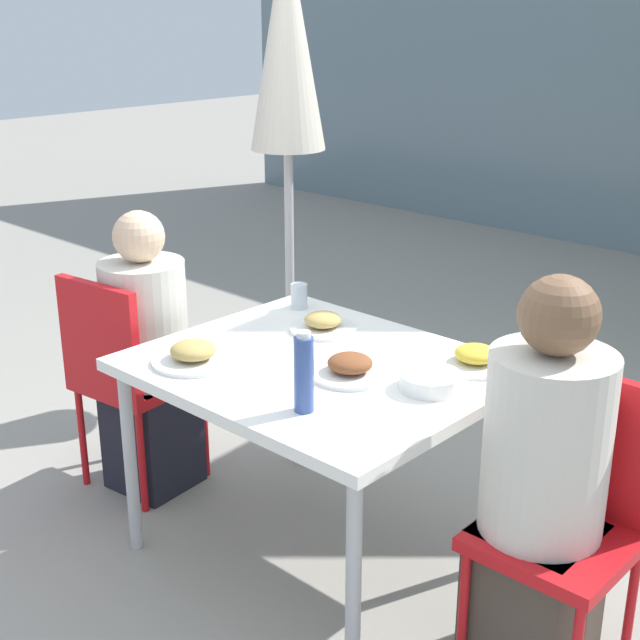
% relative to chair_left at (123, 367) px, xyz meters
% --- Properties ---
extents(ground_plane, '(24.00, 24.00, 0.00)m').
position_rel_chair_left_xyz_m(ground_plane, '(0.86, 0.18, -0.52)').
color(ground_plane, gray).
extents(dining_table, '(1.14, 0.95, 0.72)m').
position_rel_chair_left_xyz_m(dining_table, '(0.86, 0.18, 0.15)').
color(dining_table, white).
rests_on(dining_table, ground).
extents(chair_left, '(0.44, 0.44, 0.88)m').
position_rel_chair_left_xyz_m(chair_left, '(0.00, 0.00, 0.00)').
color(chair_left, red).
rests_on(chair_left, ground).
extents(person_left, '(0.32, 0.32, 1.12)m').
position_rel_chair_left_xyz_m(person_left, '(0.04, 0.09, 0.01)').
color(person_left, black).
rests_on(person_left, ground).
extents(chair_right, '(0.40, 0.40, 0.88)m').
position_rel_chair_left_xyz_m(chair_right, '(1.73, 0.27, 0.00)').
color(chair_right, red).
rests_on(chair_right, ground).
extents(person_right, '(0.34, 0.34, 1.19)m').
position_rel_chair_left_xyz_m(person_right, '(1.68, 0.19, 0.04)').
color(person_right, '#473D33').
rests_on(person_right, ground).
extents(closed_umbrella, '(0.36, 0.36, 2.19)m').
position_rel_chair_left_xyz_m(closed_umbrella, '(-0.28, 1.18, 1.07)').
color(closed_umbrella, '#333333').
rests_on(closed_umbrella, ground).
extents(plate_0, '(0.26, 0.26, 0.07)m').
position_rel_chair_left_xyz_m(plate_0, '(1.00, 0.17, 0.23)').
color(plate_0, white).
rests_on(plate_0, dining_table).
extents(plate_1, '(0.24, 0.24, 0.07)m').
position_rel_chair_left_xyz_m(plate_1, '(0.66, 0.41, 0.23)').
color(plate_1, white).
rests_on(plate_1, dining_table).
extents(plate_2, '(0.27, 0.27, 0.07)m').
position_rel_chair_left_xyz_m(plate_2, '(0.55, -0.10, 0.23)').
color(plate_2, white).
rests_on(plate_2, dining_table).
extents(plate_3, '(0.25, 0.25, 0.07)m').
position_rel_chair_left_xyz_m(plate_3, '(1.24, 0.51, 0.23)').
color(plate_3, white).
rests_on(plate_3, dining_table).
extents(bottle, '(0.06, 0.06, 0.24)m').
position_rel_chair_left_xyz_m(bottle, '(1.07, -0.11, 0.32)').
color(bottle, '#334C8E').
rests_on(bottle, dining_table).
extents(drinking_cup, '(0.06, 0.06, 0.10)m').
position_rel_chair_left_xyz_m(drinking_cup, '(0.43, 0.53, 0.25)').
color(drinking_cup, silver).
rests_on(drinking_cup, dining_table).
extents(salad_bowl, '(0.19, 0.19, 0.05)m').
position_rel_chair_left_xyz_m(salad_bowl, '(1.24, 0.26, 0.23)').
color(salad_bowl, white).
rests_on(salad_bowl, dining_table).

